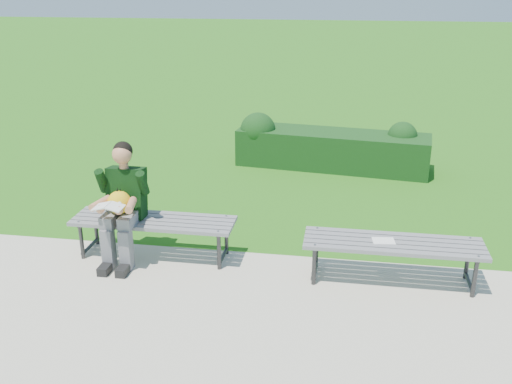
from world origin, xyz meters
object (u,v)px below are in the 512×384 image
bench_right (393,247)px  paper_sheet (383,241)px  seated_boy (122,200)px  hedge (327,147)px  bench_left (154,224)px

bench_right → paper_sheet: size_ratio=7.61×
bench_right → seated_boy: 2.90m
paper_sheet → hedge: bearing=100.8°
bench_right → paper_sheet: 0.12m
hedge → paper_sheet: 3.89m
bench_left → bench_right: bearing=-3.7°
paper_sheet → bench_left: bearing=176.2°
bench_left → paper_sheet: 2.49m
bench_left → paper_sheet: size_ratio=7.61×
bench_right → seated_boy: seated_boy is taller
bench_left → bench_right: same height
bench_right → seated_boy: size_ratio=1.37×
seated_boy → paper_sheet: 2.80m
hedge → seated_boy: (-2.06, -3.75, 0.37)m
hedge → bench_left: bearing=-115.7°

